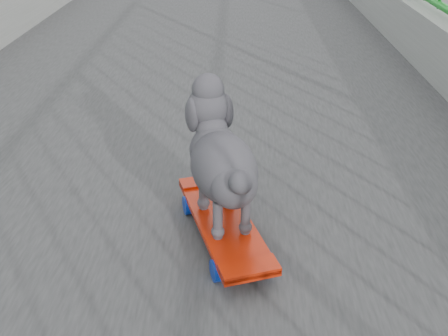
% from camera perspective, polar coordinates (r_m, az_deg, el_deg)
% --- Properties ---
extents(skateboard, '(0.31, 0.56, 0.07)m').
position_cam_1_polar(skateboard, '(1.58, -0.04, -6.19)').
color(skateboard, red).
rests_on(skateboard, footbridge).
extents(poodle, '(0.26, 0.42, 0.36)m').
position_cam_1_polar(poodle, '(1.49, -0.30, 1.08)').
color(poodle, '#2A282D').
rests_on(poodle, skateboard).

